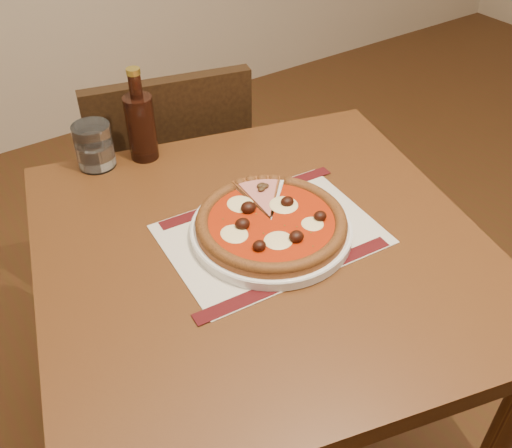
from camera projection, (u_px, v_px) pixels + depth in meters
The scene contains 8 objects.
table at pixel (262, 282), 1.10m from camera, with size 0.98×0.98×0.75m.
chair_far at pixel (171, 186), 1.62m from camera, with size 0.49×0.49×0.86m.
placemat at pixel (271, 234), 1.06m from camera, with size 0.38×0.27×0.00m, color beige.
plate at pixel (271, 230), 1.05m from camera, with size 0.30×0.30×0.02m, color white.
pizza at pixel (271, 222), 1.04m from camera, with size 0.28×0.28×0.04m.
ham_slice at pixel (269, 193), 1.11m from camera, with size 0.10×0.14×0.02m.
water_glass at pixel (94, 146), 1.21m from camera, with size 0.08×0.08×0.10m, color white.
bottle at pixel (141, 124), 1.21m from camera, with size 0.06×0.06×0.21m.
Camera 1 is at (-1.19, 0.44, 1.43)m, focal length 40.00 mm.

